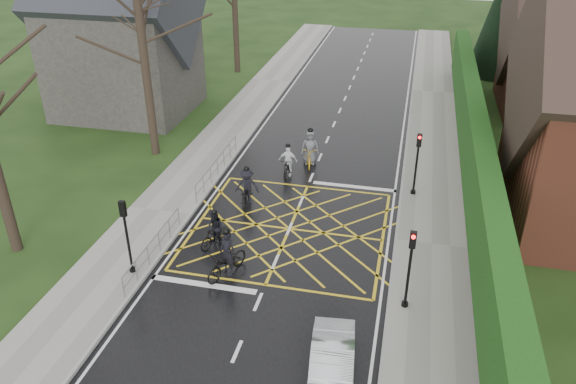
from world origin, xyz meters
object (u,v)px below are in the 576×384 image
at_px(cyclist_mid, 247,190).
at_px(cyclist_front, 288,164).
at_px(cyclist_lead, 310,152).
at_px(cyclist_back, 215,232).
at_px(car, 332,366).
at_px(cyclist_rear, 227,260).

distance_m(cyclist_mid, cyclist_front, 3.38).
bearing_deg(cyclist_lead, cyclist_front, -128.48).
xyz_separation_m(cyclist_back, cyclist_front, (1.45, 6.87, 0.02)).
xyz_separation_m(cyclist_lead, car, (3.51, -14.57, -0.10)).
height_order(cyclist_front, cyclist_lead, cyclist_lead).
bearing_deg(car, cyclist_front, 102.34).
bearing_deg(cyclist_lead, car, -87.63).
height_order(cyclist_rear, cyclist_lead, cyclist_rear).
xyz_separation_m(cyclist_front, car, (4.34, -12.97, -0.04)).
distance_m(cyclist_rear, cyclist_back, 2.10).
bearing_deg(cyclist_back, cyclist_front, 102.50).
xyz_separation_m(cyclist_back, car, (5.80, -6.10, -0.03)).
height_order(cyclist_rear, cyclist_mid, cyclist_rear).
relative_size(cyclist_mid, car, 0.54).
distance_m(cyclist_rear, cyclist_lead, 10.32).
distance_m(cyclist_mid, cyclist_lead, 5.18).
distance_m(cyclist_back, car, 8.42).
height_order(cyclist_back, cyclist_front, cyclist_front).
xyz_separation_m(cyclist_rear, car, (4.69, -4.32, -0.06)).
bearing_deg(cyclist_back, cyclist_lead, 99.38).
distance_m(cyclist_rear, cyclist_front, 8.65).
bearing_deg(cyclist_front, cyclist_rear, -92.82).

